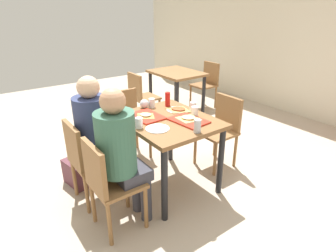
{
  "coord_description": "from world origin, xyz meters",
  "views": [
    {
      "loc": [
        2.09,
        -1.53,
        1.81
      ],
      "look_at": [
        0.0,
        0.0,
        0.7
      ],
      "focal_mm": 29.86,
      "sensor_mm": 36.0,
      "label": 1
    }
  ],
  "objects_px": {
    "tray_red_far": "(188,121)",
    "pizza_slice_a": "(146,115)",
    "chair_near_right": "(107,181)",
    "main_table": "(168,130)",
    "pizza_slice_c": "(178,109)",
    "soda_can": "(197,126)",
    "foil_bundle": "(144,104)",
    "chair_far_side": "(222,126)",
    "condiment_bottle": "(168,99)",
    "plastic_cup_b": "(139,123)",
    "plastic_cup_c": "(152,103)",
    "paper_plate_near_edge": "(158,129)",
    "chair_left_end": "(128,119)",
    "paper_plate_center": "(177,110)",
    "background_chair_near": "(140,95)",
    "background_chair_far": "(207,81)",
    "handbag": "(76,173)",
    "tray_red_near": "(147,116)",
    "plastic_cup_a": "(193,107)",
    "person_in_red": "(97,130)",
    "chair_near_left": "(85,157)",
    "plastic_cup_d": "(195,111)",
    "background_table": "(177,79)",
    "person_in_brown_jacket": "(121,149)"
  },
  "relations": [
    {
      "from": "person_in_brown_jacket",
      "to": "condiment_bottle",
      "type": "xyz_separation_m",
      "value": [
        -0.56,
        0.88,
        0.11
      ]
    },
    {
      "from": "chair_far_side",
      "to": "plastic_cup_c",
      "type": "distance_m",
      "value": 0.89
    },
    {
      "from": "soda_can",
      "to": "foil_bundle",
      "type": "distance_m",
      "value": 0.83
    },
    {
      "from": "foil_bundle",
      "to": "background_chair_far",
      "type": "relative_size",
      "value": 0.12
    },
    {
      "from": "chair_near_left",
      "to": "plastic_cup_b",
      "type": "xyz_separation_m",
      "value": [
        0.27,
        0.45,
        0.33
      ]
    },
    {
      "from": "pizza_slice_a",
      "to": "background_chair_far",
      "type": "height_order",
      "value": "background_chair_far"
    },
    {
      "from": "chair_far_side",
      "to": "paper_plate_center",
      "type": "xyz_separation_m",
      "value": [
        -0.15,
        -0.57,
        0.28
      ]
    },
    {
      "from": "pizza_slice_a",
      "to": "paper_plate_center",
      "type": "bearing_deg",
      "value": 86.74
    },
    {
      "from": "main_table",
      "to": "condiment_bottle",
      "type": "relative_size",
      "value": 6.06
    },
    {
      "from": "main_table",
      "to": "tray_red_far",
      "type": "bearing_deg",
      "value": 35.88
    },
    {
      "from": "main_table",
      "to": "chair_near_right",
      "type": "distance_m",
      "value": 0.84
    },
    {
      "from": "chair_far_side",
      "to": "chair_left_end",
      "type": "bearing_deg",
      "value": -137.61
    },
    {
      "from": "chair_near_left",
      "to": "person_in_brown_jacket",
      "type": "bearing_deg",
      "value": 16.12
    },
    {
      "from": "pizza_slice_c",
      "to": "plastic_cup_c",
      "type": "relative_size",
      "value": 2.79
    },
    {
      "from": "chair_left_end",
      "to": "person_in_red",
      "type": "xyz_separation_m",
      "value": [
        0.63,
        -0.65,
        0.25
      ]
    },
    {
      "from": "condiment_bottle",
      "to": "background_table",
      "type": "distance_m",
      "value": 1.81
    },
    {
      "from": "chair_left_end",
      "to": "plastic_cup_c",
      "type": "bearing_deg",
      "value": 7.27
    },
    {
      "from": "pizza_slice_a",
      "to": "plastic_cup_b",
      "type": "bearing_deg",
      "value": -44.85
    },
    {
      "from": "plastic_cup_d",
      "to": "paper_plate_near_edge",
      "type": "bearing_deg",
      "value": -84.36
    },
    {
      "from": "foil_bundle",
      "to": "handbag",
      "type": "xyz_separation_m",
      "value": [
        -0.18,
        -0.79,
        -0.69
      ]
    },
    {
      "from": "tray_red_near",
      "to": "plastic_cup_a",
      "type": "height_order",
      "value": "plastic_cup_a"
    },
    {
      "from": "person_in_red",
      "to": "condiment_bottle",
      "type": "bearing_deg",
      "value": 94.74
    },
    {
      "from": "tray_red_far",
      "to": "plastic_cup_d",
      "type": "distance_m",
      "value": 0.17
    },
    {
      "from": "chair_far_side",
      "to": "pizza_slice_c",
      "type": "distance_m",
      "value": 0.65
    },
    {
      "from": "background_chair_near",
      "to": "background_chair_far",
      "type": "height_order",
      "value": "same"
    },
    {
      "from": "soda_can",
      "to": "handbag",
      "type": "height_order",
      "value": "soda_can"
    },
    {
      "from": "chair_near_right",
      "to": "soda_can",
      "type": "xyz_separation_m",
      "value": [
        0.17,
        0.81,
        0.34
      ]
    },
    {
      "from": "chair_near_left",
      "to": "person_in_red",
      "type": "height_order",
      "value": "person_in_red"
    },
    {
      "from": "foil_bundle",
      "to": "plastic_cup_d",
      "type": "bearing_deg",
      "value": 29.36
    },
    {
      "from": "chair_far_side",
      "to": "condiment_bottle",
      "type": "distance_m",
      "value": 0.74
    },
    {
      "from": "main_table",
      "to": "foil_bundle",
      "type": "xyz_separation_m",
      "value": [
        -0.41,
        -0.02,
        0.17
      ]
    },
    {
      "from": "condiment_bottle",
      "to": "background_table",
      "type": "xyz_separation_m",
      "value": [
        -1.36,
        1.18,
        -0.22
      ]
    },
    {
      "from": "main_table",
      "to": "soda_can",
      "type": "height_order",
      "value": "soda_can"
    },
    {
      "from": "handbag",
      "to": "pizza_slice_a",
      "type": "bearing_deg",
      "value": 56.88
    },
    {
      "from": "chair_near_right",
      "to": "background_chair_far",
      "type": "distance_m",
      "value": 3.5
    },
    {
      "from": "chair_left_end",
      "to": "foil_bundle",
      "type": "distance_m",
      "value": 0.56
    },
    {
      "from": "chair_near_right",
      "to": "person_in_red",
      "type": "xyz_separation_m",
      "value": [
        -0.48,
        0.14,
        0.25
      ]
    },
    {
      "from": "background_chair_far",
      "to": "tray_red_far",
      "type": "bearing_deg",
      "value": -47.6
    },
    {
      "from": "chair_near_right",
      "to": "soda_can",
      "type": "distance_m",
      "value": 0.9
    },
    {
      "from": "paper_plate_near_edge",
      "to": "chair_left_end",
      "type": "bearing_deg",
      "value": 167.49
    },
    {
      "from": "foil_bundle",
      "to": "main_table",
      "type": "bearing_deg",
      "value": 2.84
    },
    {
      "from": "chair_near_left",
      "to": "plastic_cup_a",
      "type": "height_order",
      "value": "plastic_cup_a"
    },
    {
      "from": "pizza_slice_c",
      "to": "soda_can",
      "type": "bearing_deg",
      "value": -21.41
    },
    {
      "from": "chair_near_right",
      "to": "background_chair_near",
      "type": "relative_size",
      "value": 1.0
    },
    {
      "from": "tray_red_far",
      "to": "background_chair_near",
      "type": "distance_m",
      "value": 1.94
    },
    {
      "from": "tray_red_far",
      "to": "plastic_cup_c",
      "type": "xyz_separation_m",
      "value": [
        -0.56,
        -0.06,
        0.04
      ]
    },
    {
      "from": "chair_near_right",
      "to": "pizza_slice_a",
      "type": "xyz_separation_m",
      "value": [
        -0.41,
        0.64,
        0.31
      ]
    },
    {
      "from": "chair_near_right",
      "to": "tray_red_far",
      "type": "relative_size",
      "value": 2.36
    },
    {
      "from": "tray_red_far",
      "to": "pizza_slice_a",
      "type": "relative_size",
      "value": 1.73
    },
    {
      "from": "chair_far_side",
      "to": "condiment_bottle",
      "type": "bearing_deg",
      "value": -119.02
    }
  ]
}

